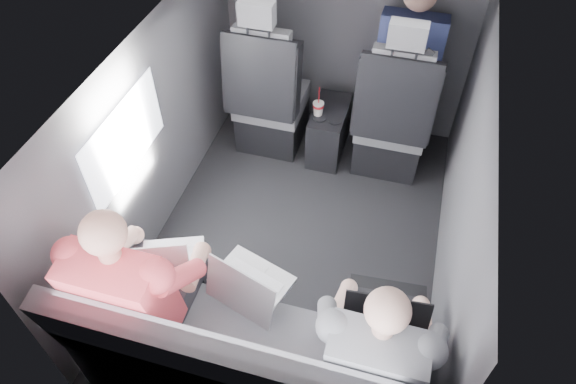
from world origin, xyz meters
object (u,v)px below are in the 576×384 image
(front_seat_right, at_px, (392,124))
(laptop_silver, at_px, (248,284))
(front_seat_left, at_px, (269,103))
(passenger_front_right, at_px, (408,60))
(laptop_white, at_px, (167,260))
(soda_cup, at_px, (318,108))
(rear_bench, at_px, (242,363))
(passenger_rear_right, at_px, (375,348))
(laptop_black, at_px, (386,309))
(passenger_rear_left, at_px, (144,286))
(center_console, at_px, (329,131))

(front_seat_right, distance_m, laptop_silver, 1.75)
(front_seat_left, distance_m, passenger_front_right, 1.02)
(front_seat_left, height_order, laptop_white, front_seat_left)
(soda_cup, bearing_deg, laptop_silver, -88.64)
(front_seat_left, height_order, front_seat_right, same)
(laptop_white, height_order, laptop_silver, laptop_silver)
(front_seat_left, relative_size, laptop_white, 3.26)
(rear_bench, height_order, passenger_rear_right, passenger_rear_right)
(laptop_black, height_order, passenger_front_right, passenger_front_right)
(passenger_rear_left, bearing_deg, passenger_rear_right, 0.06)
(laptop_silver, relative_size, passenger_rear_right, 0.36)
(laptop_black, bearing_deg, front_seat_left, 123.42)
(laptop_black, xyz_separation_m, passenger_rear_left, (-1.11, -0.19, 0.00))
(passenger_rear_left, bearing_deg, front_seat_left, 88.48)
(laptop_white, bearing_deg, passenger_rear_right, -9.22)
(center_console, relative_size, laptop_silver, 1.14)
(laptop_silver, height_order, passenger_rear_left, passenger_rear_left)
(center_console, distance_m, passenger_rear_left, 1.96)
(front_seat_right, relative_size, laptop_black, 3.30)
(laptop_white, bearing_deg, passenger_front_right, 63.85)
(rear_bench, height_order, laptop_black, rear_bench)
(front_seat_left, height_order, laptop_black, front_seat_left)
(center_console, distance_m, soda_cup, 0.28)
(laptop_silver, distance_m, passenger_rear_right, 0.65)
(passenger_front_right, bearing_deg, laptop_white, -116.15)
(passenger_rear_left, distance_m, passenger_front_right, 2.28)
(rear_bench, height_order, laptop_silver, rear_bench)
(center_console, xyz_separation_m, rear_bench, (-0.00, -1.94, 0.11))
(front_seat_left, distance_m, rear_bench, 1.96)
(front_seat_left, xyz_separation_m, passenger_rear_left, (-0.05, -1.81, 0.24))
(front_seat_left, bearing_deg, center_console, 5.07)
(soda_cup, relative_size, laptop_silver, 0.57)
(center_console, height_order, laptop_silver, laptop_silver)
(rear_bench, bearing_deg, passenger_front_right, 77.73)
(soda_cup, distance_m, laptop_black, 1.72)
(front_seat_right, height_order, soda_cup, front_seat_right)
(center_console, bearing_deg, front_seat_left, -174.93)
(front_seat_right, height_order, passenger_rear_right, front_seat_right)
(soda_cup, xyz_separation_m, laptop_white, (-0.39, -1.59, 0.17))
(front_seat_left, height_order, soda_cup, front_seat_left)
(laptop_white, bearing_deg, front_seat_right, 60.90)
(front_seat_right, relative_size, laptop_white, 3.26)
(front_seat_right, relative_size, laptop_silver, 2.99)
(front_seat_left, bearing_deg, rear_bench, -76.69)
(center_console, relative_size, laptop_black, 1.25)
(front_seat_right, relative_size, passenger_rear_left, 1.01)
(center_console, relative_size, passenger_rear_left, 0.38)
(front_seat_right, bearing_deg, passenger_front_right, 85.67)
(passenger_rear_right, bearing_deg, laptop_black, 85.17)
(front_seat_right, height_order, laptop_black, front_seat_right)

